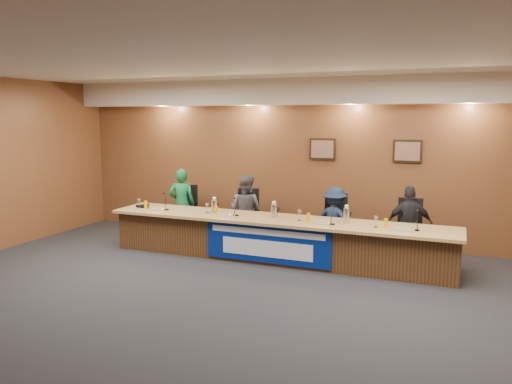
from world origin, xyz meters
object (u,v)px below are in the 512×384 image
office_chair_d (409,234)px  carafe_left (215,206)px  panelist_c (335,221)px  banner (267,244)px  dais_body (275,240)px  panelist_a (182,204)px  office_chair_b (248,220)px  panelist_d (409,225)px  office_chair_a (185,215)px  carafe_right (347,215)px  office_chair_c (336,228)px  speakerphone (144,206)px  panelist_b (246,210)px  carafe_mid (274,211)px

office_chair_d → carafe_left: 3.47m
panelist_c → banner: bearing=67.8°
dais_body → carafe_left: 1.31m
panelist_a → office_chair_b: 1.44m
panelist_a → panelist_d: panelist_a is taller
office_chair_a → panelist_d: bearing=-12.0°
panelist_c → office_chair_a: 3.17m
office_chair_a → office_chair_b: 1.42m
dais_body → carafe_right: (1.23, 0.02, 0.53)m
dais_body → office_chair_b: dais_body is taller
office_chair_a → office_chair_c: (3.16, 0.00, 0.00)m
carafe_right → office_chair_a: bearing=167.5°
banner → office_chair_a: (-2.29, 1.22, 0.10)m
office_chair_d → carafe_left: carafe_left is taller
dais_body → panelist_c: bearing=38.8°
speakerphone → panelist_d: bearing=8.6°
panelist_a → office_chair_a: 0.26m
dais_body → panelist_a: size_ratio=4.16×
dais_body → office_chair_d: dais_body is taller
carafe_left → panelist_b: bearing=63.3°
panelist_c → carafe_right: panelist_c is taller
office_chair_b → carafe_right: carafe_right is taller
panelist_c → carafe_left: bearing=33.5°
panelist_c → carafe_mid: (-0.91, -0.69, 0.25)m
speakerphone → carafe_right: bearing=0.8°
panelist_d → carafe_left: size_ratio=5.81×
carafe_right → office_chair_b: bearing=159.6°
carafe_mid → carafe_right: size_ratio=0.91×
speakerphone → office_chair_b: bearing=24.8°
panelist_a → carafe_mid: 2.36m
office_chair_c → carafe_right: 0.94m
panelist_b → office_chair_d: 3.04m
panelist_b → carafe_mid: panelist_b is taller
carafe_mid → speakerphone: size_ratio=0.73×
carafe_left → speakerphone: (-1.47, -0.07, -0.09)m
panelist_d → office_chair_a: panelist_d is taller
panelist_a → office_chair_c: 3.17m
panelist_a → office_chair_b: bearing=160.0°
panelist_a → office_chair_d: (4.45, 0.10, -0.24)m
panelist_d → office_chair_a: bearing=-14.2°
banner → office_chair_a: banner is taller
carafe_left → speakerphone: 1.48m
dais_body → office_chair_a: size_ratio=12.50×
carafe_mid → panelist_a: bearing=163.1°
dais_body → speakerphone: (-2.68, -0.03, 0.43)m
dais_body → office_chair_a: bearing=160.6°
panelist_a → speakerphone: panelist_a is taller
carafe_right → speakerphone: 3.91m
banner → panelist_c: 1.44m
office_chair_a → carafe_mid: 2.42m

